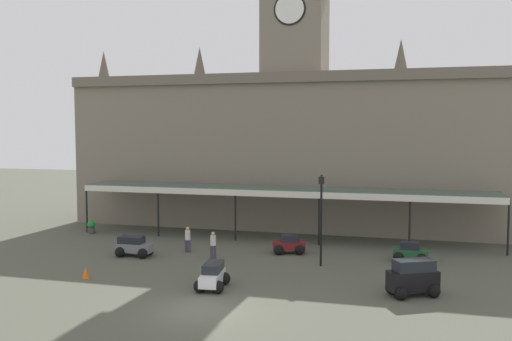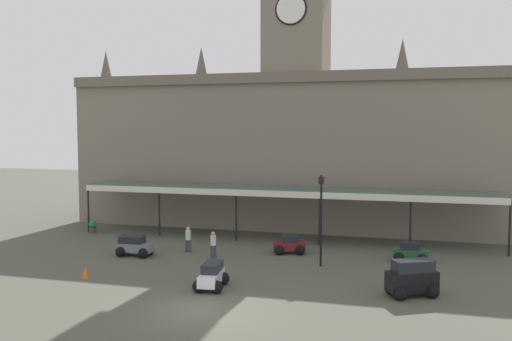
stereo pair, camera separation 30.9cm
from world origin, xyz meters
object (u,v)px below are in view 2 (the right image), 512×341
object	(u,v)px
car_maroon_sedan	(289,246)
car_white_estate	(212,277)
car_green_sedan	(411,254)
pedestrian_crossing_forecourt	(188,238)
car_black_van	(412,280)
pedestrian_beside_cars	(213,244)
victorian_lamppost	(321,210)
planter_near_kerb	(93,226)
traffic_cone	(86,272)
car_grey_estate	(134,247)

from	to	relation	value
car_maroon_sedan	car_white_estate	distance (m)	8.82
car_maroon_sedan	car_white_estate	xyz separation A→B (m)	(-2.19, -8.54, 0.06)
car_green_sedan	pedestrian_crossing_forecourt	size ratio (longest dim) A/B	1.25
car_black_van	pedestrian_beside_cars	size ratio (longest dim) A/B	1.55
victorian_lamppost	planter_near_kerb	size ratio (longest dim) A/B	5.63
traffic_cone	car_white_estate	bearing A→B (deg)	0.19
car_grey_estate	pedestrian_crossing_forecourt	world-z (taller)	pedestrian_crossing_forecourt
car_white_estate	victorian_lamppost	xyz separation A→B (m)	(4.64, 5.85, 2.76)
car_black_van	planter_near_kerb	distance (m)	25.67
car_green_sedan	car_white_estate	bearing A→B (deg)	-139.57
car_white_estate	traffic_cone	distance (m)	7.22
car_maroon_sedan	pedestrian_beside_cars	bearing A→B (deg)	-148.98
car_grey_estate	car_maroon_sedan	bearing A→B (deg)	19.44
car_grey_estate	victorian_lamppost	world-z (taller)	victorian_lamppost
victorian_lamppost	car_grey_estate	bearing A→B (deg)	-177.15
car_maroon_sedan	car_green_sedan	xyz separation A→B (m)	(7.54, -0.26, 0.00)
car_white_estate	victorian_lamppost	distance (m)	7.96
pedestrian_beside_cars	victorian_lamppost	bearing A→B (deg)	-1.15
car_green_sedan	car_maroon_sedan	bearing A→B (deg)	178.06
car_green_sedan	pedestrian_crossing_forecourt	world-z (taller)	pedestrian_crossing_forecourt
car_green_sedan	planter_near_kerb	distance (m)	23.81
car_white_estate	pedestrian_crossing_forecourt	bearing A→B (deg)	120.60
car_maroon_sedan	car_grey_estate	bearing A→B (deg)	-160.56
car_grey_estate	car_green_sedan	world-z (taller)	car_grey_estate
pedestrian_crossing_forecourt	traffic_cone	distance (m)	7.80
victorian_lamppost	planter_near_kerb	xyz separation A→B (m)	(-18.53, 5.48, -2.83)
car_green_sedan	victorian_lamppost	world-z (taller)	victorian_lamppost
car_green_sedan	pedestrian_beside_cars	distance (m)	12.03
car_black_van	car_green_sedan	world-z (taller)	car_black_van
car_grey_estate	car_green_sedan	xyz separation A→B (m)	(16.84, 3.03, -0.06)
car_white_estate	traffic_cone	xyz separation A→B (m)	(-7.22, -0.02, -0.25)
car_black_van	car_maroon_sedan	xyz separation A→B (m)	(-7.56, 7.24, -0.30)
car_black_van	car_white_estate	xyz separation A→B (m)	(-9.74, -1.30, -0.24)
pedestrian_beside_cars	victorian_lamppost	xyz separation A→B (m)	(6.71, -0.13, 2.41)
traffic_cone	planter_near_kerb	xyz separation A→B (m)	(-6.67, 11.35, 0.18)
car_green_sedan	planter_near_kerb	bearing A→B (deg)	172.67
car_black_van	traffic_cone	size ratio (longest dim) A/B	4.12
pedestrian_beside_cars	pedestrian_crossing_forecourt	bearing A→B (deg)	151.39
victorian_lamppost	car_black_van	bearing A→B (deg)	-41.67
car_black_van	planter_near_kerb	size ratio (longest dim) A/B	2.69
car_green_sedan	traffic_cone	size ratio (longest dim) A/B	3.32
pedestrian_beside_cars	planter_near_kerb	xyz separation A→B (m)	(-11.82, 5.34, -0.42)
car_green_sedan	car_black_van	bearing A→B (deg)	-89.87
planter_near_kerb	car_black_van	bearing A→B (deg)	-22.98
car_maroon_sedan	car_green_sedan	distance (m)	7.55
traffic_cone	victorian_lamppost	bearing A→B (deg)	26.34
pedestrian_beside_cars	car_green_sedan	bearing A→B (deg)	11.06
car_maroon_sedan	pedestrian_beside_cars	size ratio (longest dim) A/B	1.33
car_black_van	car_white_estate	distance (m)	9.83
car_black_van	car_grey_estate	bearing A→B (deg)	166.78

